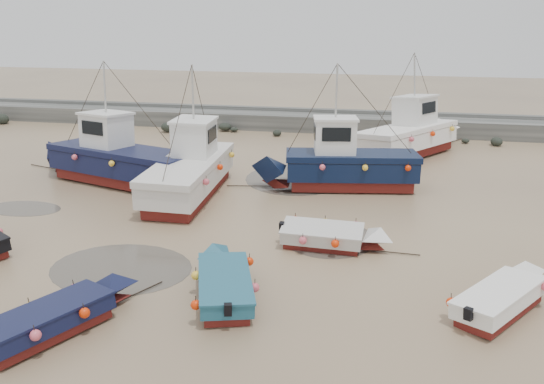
{
  "coord_description": "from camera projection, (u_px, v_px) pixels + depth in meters",
  "views": [
    {
      "loc": [
        5.76,
        -17.56,
        8.69
      ],
      "look_at": [
        1.82,
        3.23,
        1.4
      ],
      "focal_mm": 35.0,
      "sensor_mm": 36.0,
      "label": 1
    }
  ],
  "objects": [
    {
      "name": "ground",
      "position": [
        209.0,
        251.0,
        20.16
      ],
      "size": [
        120.0,
        120.0,
        0.0
      ],
      "primitive_type": "plane",
      "color": "tan",
      "rests_on": "ground"
    },
    {
      "name": "seawall",
      "position": [
        295.0,
        122.0,
        40.37
      ],
      "size": [
        60.0,
        4.92,
        1.5
      ],
      "color": "slate",
      "rests_on": "ground"
    },
    {
      "name": "puddle_a",
      "position": [
        121.0,
        268.0,
        18.82
      ],
      "size": [
        5.1,
        5.1,
        0.01
      ],
      "primitive_type": "cylinder",
      "color": "#4F483F",
      "rests_on": "ground"
    },
    {
      "name": "puddle_b",
      "position": [
        328.0,
        238.0,
        21.3
      ],
      "size": [
        3.74,
        3.74,
        0.01
      ],
      "primitive_type": "cylinder",
      "color": "#4F483F",
      "rests_on": "ground"
    },
    {
      "name": "puddle_c",
      "position": [
        24.0,
        208.0,
        24.46
      ],
      "size": [
        3.57,
        3.57,
        0.01
      ],
      "primitive_type": "cylinder",
      "color": "#4F483F",
      "rests_on": "ground"
    },
    {
      "name": "puddle_d",
      "position": [
        296.0,
        179.0,
        28.77
      ],
      "size": [
        5.46,
        5.46,
        0.01
      ],
      "primitive_type": "cylinder",
      "color": "#4F483F",
      "rests_on": "ground"
    },
    {
      "name": "dinghy_1",
      "position": [
        59.0,
        313.0,
        15.0
      ],
      "size": [
        3.62,
        5.45,
        1.43
      ],
      "rotation": [
        0.0,
        0.0,
        -0.52
      ],
      "color": "maroon",
      "rests_on": "ground"
    },
    {
      "name": "dinghy_2",
      "position": [
        223.0,
        279.0,
        16.94
      ],
      "size": [
        2.81,
        5.63,
        1.43
      ],
      "rotation": [
        0.0,
        0.0,
        0.32
      ],
      "color": "maroon",
      "rests_on": "ground"
    },
    {
      "name": "dinghy_3",
      "position": [
        507.0,
        294.0,
        16.01
      ],
      "size": [
        4.07,
        4.91,
        1.43
      ],
      "rotation": [
        0.0,
        0.0,
        -0.67
      ],
      "color": "maroon",
      "rests_on": "ground"
    },
    {
      "name": "dinghy_5",
      "position": [
        332.0,
        234.0,
        20.28
      ],
      "size": [
        5.37,
        2.02,
        1.43
      ],
      "rotation": [
        0.0,
        0.0,
        -1.62
      ],
      "color": "maroon",
      "rests_on": "ground"
    },
    {
      "name": "cabin_boat_0",
      "position": [
        113.0,
        158.0,
        27.94
      ],
      "size": [
        11.23,
        5.41,
        6.22
      ],
      "rotation": [
        0.0,
        0.0,
        1.28
      ],
      "color": "maroon",
      "rests_on": "ground"
    },
    {
      "name": "cabin_boat_1",
      "position": [
        193.0,
        167.0,
        26.24
      ],
      "size": [
        3.16,
        10.8,
        6.22
      ],
      "rotation": [
        0.0,
        0.0,
        0.02
      ],
      "color": "maroon",
      "rests_on": "ground"
    },
    {
      "name": "cabin_boat_2",
      "position": [
        339.0,
        163.0,
        26.85
      ],
      "size": [
        9.77,
        3.54,
        6.22
      ],
      "rotation": [
        0.0,
        0.0,
        1.72
      ],
      "color": "maroon",
      "rests_on": "ground"
    },
    {
      "name": "cabin_boat_3",
      "position": [
        413.0,
        133.0,
        33.27
      ],
      "size": [
        7.42,
        8.91,
        6.22
      ],
      "rotation": [
        0.0,
        0.0,
        -0.66
      ],
      "color": "maroon",
      "rests_on": "ground"
    },
    {
      "name": "person",
      "position": [
        164.0,
        180.0,
        28.61
      ],
      "size": [
        0.65,
        0.45,
        1.72
      ],
      "primitive_type": "imported",
      "rotation": [
        0.0,
        0.0,
        3.21
      ],
      "color": "#19203B",
      "rests_on": "ground"
    }
  ]
}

